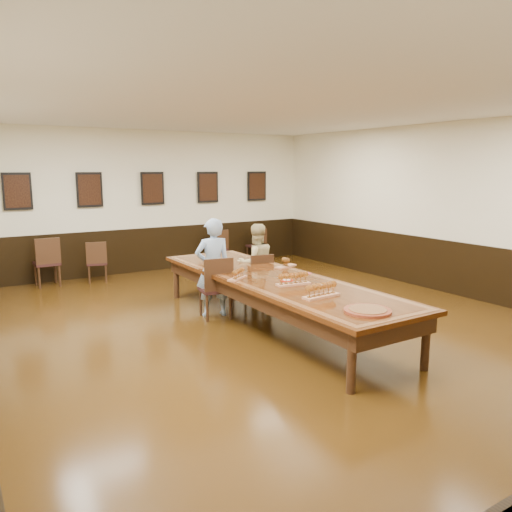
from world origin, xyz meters
TOP-DOWN VIEW (x-y plane):
  - floor at (0.00, 0.00)m, footprint 8.00×10.00m
  - ceiling at (0.00, 0.00)m, footprint 8.00×10.00m
  - wall_back at (0.00, 5.01)m, footprint 8.00×0.02m
  - wall_right at (4.01, 0.00)m, footprint 0.02×10.00m
  - chair_man at (-0.53, 0.87)m, footprint 0.55×0.58m
  - chair_woman at (0.49, 1.22)m, footprint 0.49×0.52m
  - spare_chair_a at (-2.41, 4.60)m, footprint 0.48×0.52m
  - spare_chair_b at (-1.45, 4.45)m, footprint 0.50×0.53m
  - spare_chair_c at (1.46, 4.64)m, footprint 0.48×0.51m
  - spare_chair_d at (2.61, 4.67)m, footprint 0.40×0.44m
  - person_man at (-0.51, 0.97)m, footprint 0.64×0.48m
  - person_woman at (0.51, 1.32)m, footprint 0.78×0.65m
  - pink_phone at (0.60, -0.02)m, footprint 0.08×0.15m
  - wainscoting at (0.00, 0.00)m, footprint 8.00×10.00m
  - conference_table at (0.00, 0.00)m, footprint 1.40×5.00m
  - posters at (0.00, 4.94)m, footprint 6.14×0.04m
  - flight_a at (-0.51, 0.18)m, footprint 0.41×0.32m
  - flight_b at (0.60, 0.54)m, footprint 0.45×0.26m
  - flight_c at (-0.05, -0.55)m, footprint 0.50×0.21m
  - flight_d at (-0.15, -1.28)m, footprint 0.52×0.19m
  - red_plate_grp at (0.01, -0.31)m, footprint 0.19×0.19m
  - carved_platter at (-0.13, -2.07)m, footprint 0.69×0.69m

SIDE VIEW (x-z plane):
  - floor at x=0.00m, z-range -0.02..0.00m
  - spare_chair_d at x=2.61m, z-range 0.00..0.85m
  - spare_chair_b at x=-1.45m, z-range 0.00..0.86m
  - chair_woman at x=0.49m, z-range 0.00..0.90m
  - spare_chair_c at x=1.46m, z-range 0.00..0.90m
  - chair_man at x=-0.53m, z-range 0.00..0.99m
  - spare_chair_a at x=-2.41m, z-range 0.00..1.00m
  - wainscoting at x=0.00m, z-range 0.00..1.00m
  - conference_table at x=0.00m, z-range 0.23..0.99m
  - person_woman at x=0.51m, z-range 0.00..1.40m
  - pink_phone at x=0.60m, z-range 0.75..0.76m
  - red_plate_grp at x=0.01m, z-range 0.75..0.77m
  - carved_platter at x=-0.13m, z-range 0.75..0.79m
  - person_man at x=-0.51m, z-range 0.00..1.58m
  - flight_a at x=-0.51m, z-range 0.74..0.90m
  - flight_b at x=0.60m, z-range 0.74..0.91m
  - flight_c at x=-0.05m, z-range 0.74..0.93m
  - flight_d at x=-0.15m, z-range 0.74..0.94m
  - wall_back at x=0.00m, z-range 0.00..3.20m
  - wall_right at x=4.01m, z-range 0.00..3.20m
  - posters at x=0.00m, z-range 1.53..2.27m
  - ceiling at x=0.00m, z-range 3.20..3.22m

